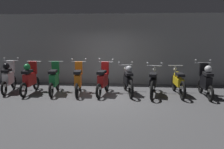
{
  "coord_description": "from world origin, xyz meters",
  "views": [
    {
      "loc": [
        1.01,
        -7.84,
        2.2
      ],
      "look_at": [
        0.34,
        0.52,
        0.75
      ],
      "focal_mm": 37.41,
      "sensor_mm": 36.0,
      "label": 1
    }
  ],
  "objects_px": {
    "motorbike_slot_1": "(30,78)",
    "motorbike_slot_6": "(153,82)",
    "motorbike_slot_3": "(78,80)",
    "motorbike_slot_5": "(128,80)",
    "motorbike_slot_8": "(206,81)",
    "motorbike_slot_7": "(178,82)",
    "motorbike_slot_2": "(54,80)",
    "motorbike_slot_0": "(9,77)",
    "motorbike_slot_4": "(103,80)"
  },
  "relations": [
    {
      "from": "motorbike_slot_3",
      "to": "motorbike_slot_4",
      "type": "distance_m",
      "value": 0.93
    },
    {
      "from": "motorbike_slot_1",
      "to": "motorbike_slot_6",
      "type": "distance_m",
      "value": 4.58
    },
    {
      "from": "motorbike_slot_6",
      "to": "motorbike_slot_1",
      "type": "bearing_deg",
      "value": -179.12
    },
    {
      "from": "motorbike_slot_4",
      "to": "motorbike_slot_7",
      "type": "bearing_deg",
      "value": 2.24
    },
    {
      "from": "motorbike_slot_6",
      "to": "motorbike_slot_2",
      "type": "bearing_deg",
      "value": -179.97
    },
    {
      "from": "motorbike_slot_5",
      "to": "motorbike_slot_6",
      "type": "bearing_deg",
      "value": -8.74
    },
    {
      "from": "motorbike_slot_3",
      "to": "motorbike_slot_0",
      "type": "bearing_deg",
      "value": 177.65
    },
    {
      "from": "motorbike_slot_2",
      "to": "motorbike_slot_3",
      "type": "distance_m",
      "value": 0.91
    },
    {
      "from": "motorbike_slot_5",
      "to": "motorbike_slot_7",
      "type": "distance_m",
      "value": 1.83
    },
    {
      "from": "motorbike_slot_1",
      "to": "motorbike_slot_7",
      "type": "xyz_separation_m",
      "value": [
        5.49,
        0.19,
        -0.08
      ]
    },
    {
      "from": "motorbike_slot_4",
      "to": "motorbike_slot_3",
      "type": "bearing_deg",
      "value": -178.32
    },
    {
      "from": "motorbike_slot_1",
      "to": "motorbike_slot_2",
      "type": "distance_m",
      "value": 0.91
    },
    {
      "from": "motorbike_slot_1",
      "to": "motorbike_slot_6",
      "type": "bearing_deg",
      "value": 0.88
    },
    {
      "from": "motorbike_slot_6",
      "to": "motorbike_slot_8",
      "type": "relative_size",
      "value": 1.15
    },
    {
      "from": "motorbike_slot_4",
      "to": "motorbike_slot_7",
      "type": "height_order",
      "value": "motorbike_slot_4"
    },
    {
      "from": "motorbike_slot_2",
      "to": "motorbike_slot_8",
      "type": "relative_size",
      "value": 1.0
    },
    {
      "from": "motorbike_slot_5",
      "to": "motorbike_slot_8",
      "type": "bearing_deg",
      "value": -4.14
    },
    {
      "from": "motorbike_slot_4",
      "to": "motorbike_slot_6",
      "type": "height_order",
      "value": "motorbike_slot_4"
    },
    {
      "from": "motorbike_slot_0",
      "to": "motorbike_slot_8",
      "type": "xyz_separation_m",
      "value": [
        7.33,
        -0.15,
        0.0
      ]
    },
    {
      "from": "motorbike_slot_3",
      "to": "motorbike_slot_6",
      "type": "bearing_deg",
      "value": 0.37
    },
    {
      "from": "motorbike_slot_2",
      "to": "motorbike_slot_4",
      "type": "distance_m",
      "value": 1.84
    },
    {
      "from": "motorbike_slot_3",
      "to": "motorbike_slot_6",
      "type": "height_order",
      "value": "motorbike_slot_3"
    },
    {
      "from": "motorbike_slot_3",
      "to": "motorbike_slot_4",
      "type": "height_order",
      "value": "same"
    },
    {
      "from": "motorbike_slot_7",
      "to": "motorbike_slot_8",
      "type": "relative_size",
      "value": 1.16
    },
    {
      "from": "motorbike_slot_3",
      "to": "motorbike_slot_5",
      "type": "distance_m",
      "value": 1.84
    },
    {
      "from": "motorbike_slot_1",
      "to": "motorbike_slot_6",
      "type": "xyz_separation_m",
      "value": [
        4.58,
        0.07,
        -0.07
      ]
    },
    {
      "from": "motorbike_slot_0",
      "to": "motorbike_slot_8",
      "type": "bearing_deg",
      "value": -1.19
    },
    {
      "from": "motorbike_slot_3",
      "to": "motorbike_slot_7",
      "type": "xyz_separation_m",
      "value": [
        3.67,
        0.13,
        -0.04
      ]
    },
    {
      "from": "motorbike_slot_6",
      "to": "motorbike_slot_8",
      "type": "bearing_deg",
      "value": -1.79
    },
    {
      "from": "motorbike_slot_4",
      "to": "motorbike_slot_0",
      "type": "bearing_deg",
      "value": 178.67
    },
    {
      "from": "motorbike_slot_2",
      "to": "motorbike_slot_4",
      "type": "height_order",
      "value": "motorbike_slot_4"
    },
    {
      "from": "motorbike_slot_6",
      "to": "motorbike_slot_8",
      "type": "xyz_separation_m",
      "value": [
        1.83,
        -0.06,
        0.08
      ]
    },
    {
      "from": "motorbike_slot_0",
      "to": "motorbike_slot_5",
      "type": "height_order",
      "value": "motorbike_slot_0"
    },
    {
      "from": "motorbike_slot_0",
      "to": "motorbike_slot_4",
      "type": "height_order",
      "value": "same"
    },
    {
      "from": "motorbike_slot_5",
      "to": "motorbike_slot_0",
      "type": "bearing_deg",
      "value": -179.41
    },
    {
      "from": "motorbike_slot_2",
      "to": "motorbike_slot_8",
      "type": "distance_m",
      "value": 5.5
    },
    {
      "from": "motorbike_slot_2",
      "to": "motorbike_slot_8",
      "type": "xyz_separation_m",
      "value": [
        5.5,
        -0.06,
        0.04
      ]
    },
    {
      "from": "motorbike_slot_3",
      "to": "motorbike_slot_7",
      "type": "distance_m",
      "value": 3.67
    },
    {
      "from": "motorbike_slot_7",
      "to": "motorbike_slot_8",
      "type": "bearing_deg",
      "value": -10.72
    },
    {
      "from": "motorbike_slot_2",
      "to": "motorbike_slot_4",
      "type": "relative_size",
      "value": 1.0
    },
    {
      "from": "motorbike_slot_4",
      "to": "motorbike_slot_7",
      "type": "distance_m",
      "value": 2.74
    },
    {
      "from": "motorbike_slot_8",
      "to": "motorbike_slot_6",
      "type": "bearing_deg",
      "value": 178.21
    },
    {
      "from": "motorbike_slot_1",
      "to": "motorbike_slot_4",
      "type": "height_order",
      "value": "motorbike_slot_4"
    },
    {
      "from": "motorbike_slot_3",
      "to": "motorbike_slot_8",
      "type": "relative_size",
      "value": 1.0
    },
    {
      "from": "motorbike_slot_4",
      "to": "motorbike_slot_1",
      "type": "bearing_deg",
      "value": -178.34
    },
    {
      "from": "motorbike_slot_0",
      "to": "motorbike_slot_6",
      "type": "height_order",
      "value": "motorbike_slot_0"
    },
    {
      "from": "motorbike_slot_1",
      "to": "motorbike_slot_8",
      "type": "height_order",
      "value": "motorbike_slot_8"
    },
    {
      "from": "motorbike_slot_0",
      "to": "motorbike_slot_2",
      "type": "relative_size",
      "value": 0.99
    },
    {
      "from": "motorbike_slot_5",
      "to": "motorbike_slot_7",
      "type": "height_order",
      "value": "motorbike_slot_5"
    },
    {
      "from": "motorbike_slot_1",
      "to": "motorbike_slot_4",
      "type": "distance_m",
      "value": 2.75
    }
  ]
}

